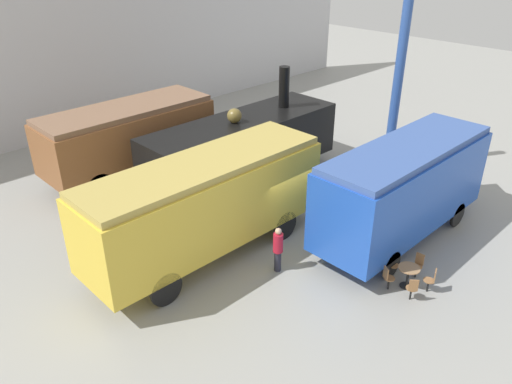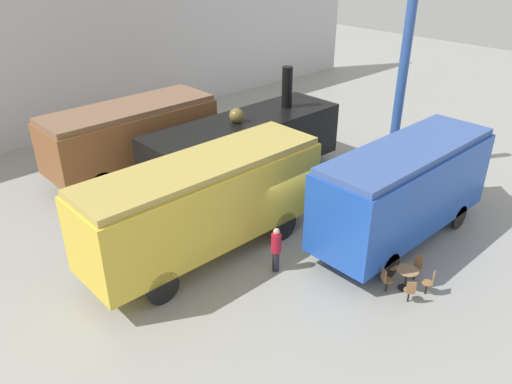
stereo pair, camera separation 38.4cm
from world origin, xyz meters
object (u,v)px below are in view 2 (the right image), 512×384
Objects in this scene: steam_locomotive at (245,145)px; visitor_person at (276,248)px; cafe_chair_0 at (410,290)px; streamlined_locomotive at (414,182)px; cafe_table_near at (407,275)px; passenger_coach_vintage at (205,200)px; passenger_coach_wooden at (131,133)px.

visitor_person is at bearing -123.49° from steam_locomotive.
visitor_person is (-1.84, 4.04, 0.40)m from cafe_chair_0.
cafe_table_near is (-3.12, -1.89, -1.61)m from streamlined_locomotive.
streamlined_locomotive is (6.57, -4.13, -0.01)m from passenger_coach_vintage.
visitor_person is at bearing 73.98° from cafe_chair_0.
cafe_chair_0 is at bearing -65.44° from visitor_person.
passenger_coach_wooden reaches higher than visitor_person.
streamlined_locomotive is 5.89m from visitor_person.
visitor_person is at bearing -93.00° from passenger_coach_wooden.
streamlined_locomotive is at bearing -16.90° from visitor_person.
streamlined_locomotive reaches higher than passenger_coach_wooden.
passenger_coach_vintage reaches higher than passenger_coach_wooden.
cafe_table_near is at bearing -82.18° from passenger_coach_wooden.
streamlined_locomotive is 4.66m from cafe_chair_0.
visitor_person is (-3.91, -5.90, -0.90)m from steam_locomotive.
visitor_person is (-2.40, 3.56, 0.37)m from cafe_table_near.
visitor_person is at bearing -66.78° from passenger_coach_vintage.
cafe_chair_0 is (-3.67, -2.36, -1.64)m from streamlined_locomotive.
visitor_person is at bearing 163.10° from streamlined_locomotive.
cafe_chair_0 is 4.46m from visitor_person.
passenger_coach_vintage is 7.76m from streamlined_locomotive.
streamlined_locomotive reaches higher than cafe_chair_0.
cafe_chair_0 is at bearing -147.23° from streamlined_locomotive.
steam_locomotive is at bearing 80.94° from cafe_table_near.
steam_locomotive reaches higher than cafe_chair_0.
passenger_coach_vintage is 10.29× the size of cafe_chair_0.
passenger_coach_wooden is 4.71× the size of visitor_person.
passenger_coach_vintage is (-1.58, -7.59, 0.08)m from passenger_coach_wooden.
cafe_chair_0 is at bearing -65.94° from passenger_coach_vintage.
streamlined_locomotive is at bearing 31.22° from cafe_table_near.
streamlined_locomotive is 3.98m from cafe_table_near.
cafe_chair_0 is at bearing -84.65° from passenger_coach_wooden.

